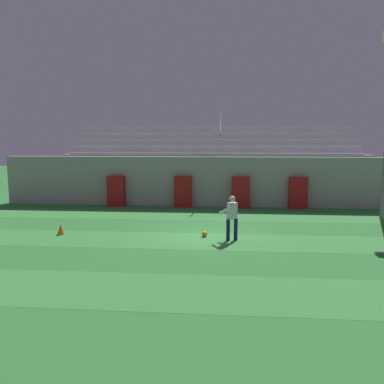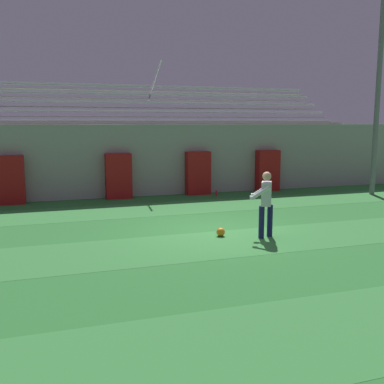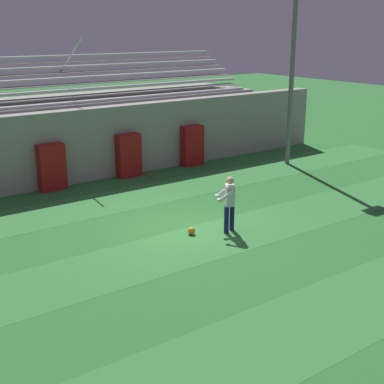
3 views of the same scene
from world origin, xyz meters
name	(u,v)px [view 3 (image 3 of 3)]	position (x,y,z in m)	size (l,w,h in m)	color
ground_plane	(181,228)	(0.00, 0.00, 0.00)	(80.00, 80.00, 0.00)	#2D7533
turf_stripe_near	(341,310)	(0.00, -6.00, 0.00)	(28.00, 2.36, 0.01)	#38843D
turf_stripe_mid	(207,241)	(0.00, -1.27, 0.00)	(28.00, 2.36, 0.01)	#38843D
turf_stripe_far	(125,199)	(0.00, 3.46, 0.00)	(28.00, 2.36, 0.01)	#38843D
back_wall	(85,145)	(0.00, 6.50, 1.40)	(24.00, 0.60, 2.80)	#999691
padding_pillar_gate_left	(52,167)	(-1.60, 5.95, 0.86)	(0.97, 0.44, 1.72)	maroon
padding_pillar_gate_right	(129,156)	(1.60, 5.95, 0.86)	(0.97, 0.44, 1.72)	maroon
padding_pillar_far_right	(192,146)	(4.72, 5.95, 0.86)	(0.97, 0.44, 1.72)	maroon
bleacher_stand	(61,133)	(0.00, 8.84, 1.50)	(18.00, 4.05, 5.43)	#999691
floodlight_pole	(294,35)	(8.28, 3.75, 5.43)	(0.90, 0.36, 8.67)	slate
goalkeeper	(229,201)	(0.97, -1.06, 0.95)	(0.71, 0.73, 1.67)	#19194C
soccer_ball	(191,231)	(-0.05, -0.62, 0.11)	(0.22, 0.22, 0.22)	orange
water_bottle	(149,175)	(2.13, 5.27, 0.12)	(0.07, 0.07, 0.24)	red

